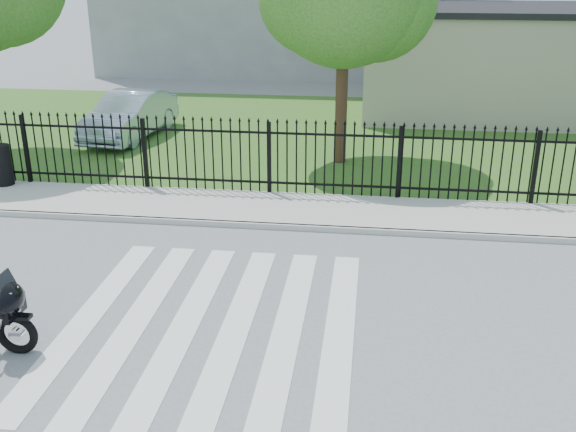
# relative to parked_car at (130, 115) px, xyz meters

# --- Properties ---
(ground) EXTENTS (120.00, 120.00, 0.00)m
(ground) POSITION_rel_parked_car_xyz_m (5.12, -10.82, -0.72)
(ground) COLOR slate
(ground) RESTS_ON ground
(crosswalk) EXTENTS (5.00, 5.50, 0.01)m
(crosswalk) POSITION_rel_parked_car_xyz_m (5.12, -10.82, -0.71)
(crosswalk) COLOR silver
(crosswalk) RESTS_ON ground
(sidewalk) EXTENTS (40.00, 2.00, 0.12)m
(sidewalk) POSITION_rel_parked_car_xyz_m (5.12, -5.82, -0.66)
(sidewalk) COLOR #ADAAA3
(sidewalk) RESTS_ON ground
(curb) EXTENTS (40.00, 0.12, 0.12)m
(curb) POSITION_rel_parked_car_xyz_m (5.12, -6.82, -0.66)
(curb) COLOR #ADAAA3
(curb) RESTS_ON ground
(grass_strip) EXTENTS (40.00, 12.00, 0.02)m
(grass_strip) POSITION_rel_parked_car_xyz_m (5.12, 1.18, -0.71)
(grass_strip) COLOR #346121
(grass_strip) RESTS_ON ground
(iron_fence) EXTENTS (26.00, 0.04, 1.80)m
(iron_fence) POSITION_rel_parked_car_xyz_m (5.12, -4.82, 0.19)
(iron_fence) COLOR black
(iron_fence) RESTS_ON ground
(building_low) EXTENTS (10.00, 6.00, 3.50)m
(building_low) POSITION_rel_parked_car_xyz_m (12.12, 5.18, 1.03)
(building_low) COLOR #B3A695
(building_low) RESTS_ON ground
(building_low_roof) EXTENTS (10.20, 6.20, 0.20)m
(building_low_roof) POSITION_rel_parked_car_xyz_m (12.12, 5.18, 2.88)
(building_low_roof) COLOR black
(building_low_roof) RESTS_ON building_low
(parked_car) EXTENTS (1.96, 4.37, 1.39)m
(parked_car) POSITION_rel_parked_car_xyz_m (0.00, 0.00, 0.00)
(parked_car) COLOR #9FB0C9
(parked_car) RESTS_ON grass_strip
(litter_bin) EXTENTS (0.55, 0.55, 0.99)m
(litter_bin) POSITION_rel_parked_car_xyz_m (-1.38, -5.12, -0.10)
(litter_bin) COLOR black
(litter_bin) RESTS_ON sidewalk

